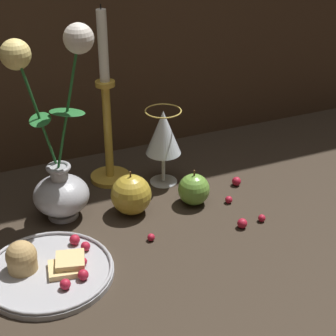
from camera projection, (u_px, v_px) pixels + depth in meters
ground_plane at (148, 218)px, 1.12m from camera, size 2.40×2.40×0.00m
vase at (58, 161)px, 1.07m from camera, size 0.16×0.11×0.38m
plate_with_pastries at (45, 268)px, 0.96m from camera, size 0.22×0.22×0.06m
wine_glass at (163, 135)px, 1.19m from camera, size 0.08×0.08×0.17m
candlestick at (107, 124)px, 1.19m from camera, size 0.09×0.09×0.39m
apple_beside_vase at (194, 189)px, 1.15m from camera, size 0.07×0.07×0.08m
apple_near_glass at (131, 195)px, 1.12m from camera, size 0.08×0.08×0.09m
berry_near_plate at (262, 218)px, 1.10m from camera, size 0.01×0.01×0.01m
berry_front_center at (151, 237)px, 1.05m from camera, size 0.01×0.01×0.01m
berry_by_glass_stem at (242, 223)px, 1.08m from camera, size 0.02×0.02×0.02m
berry_under_candlestick at (236, 181)px, 1.23m from camera, size 0.02×0.02×0.02m
berry_far_right at (229, 200)px, 1.16m from camera, size 0.02×0.02×0.02m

